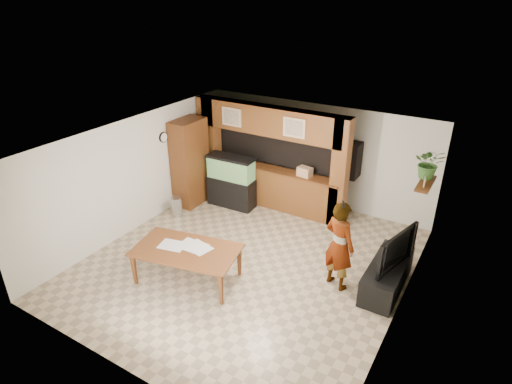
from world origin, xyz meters
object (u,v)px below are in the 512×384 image
Objects in this scene: aquarium at (231,182)px; dining_table at (187,266)px; person at (339,245)px; television at (391,247)px; pantry_cabinet at (190,163)px.

aquarium is 3.23m from dining_table.
person reaches higher than aquarium.
dining_table is at bearing -73.83° from aquarium.
aquarium is 3.91m from person.
aquarium is at bearing 96.63° from dining_table.
aquarium reaches higher than dining_table.
aquarium is 4.55m from television.
television is 0.93m from person.
television is at bearing -9.73° from pantry_cabinet.
pantry_cabinet is at bearing -161.94° from aquarium.
pantry_cabinet is 1.82× the size of television.
person is 0.89× the size of dining_table.
pantry_cabinet is 1.13× the size of dining_table.
pantry_cabinet reaches higher than aquarium.
pantry_cabinet is at bearing 115.09° from dining_table.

